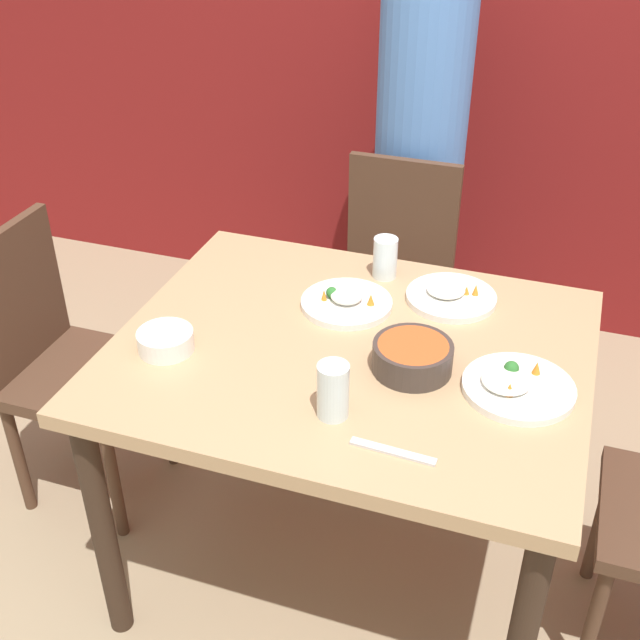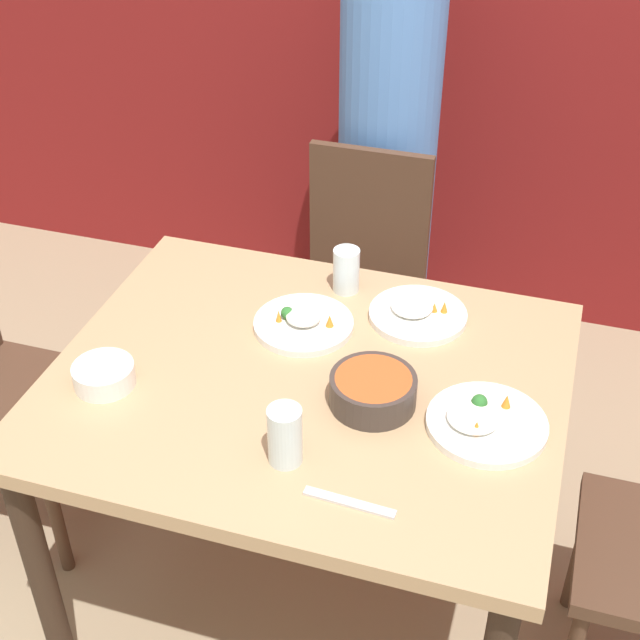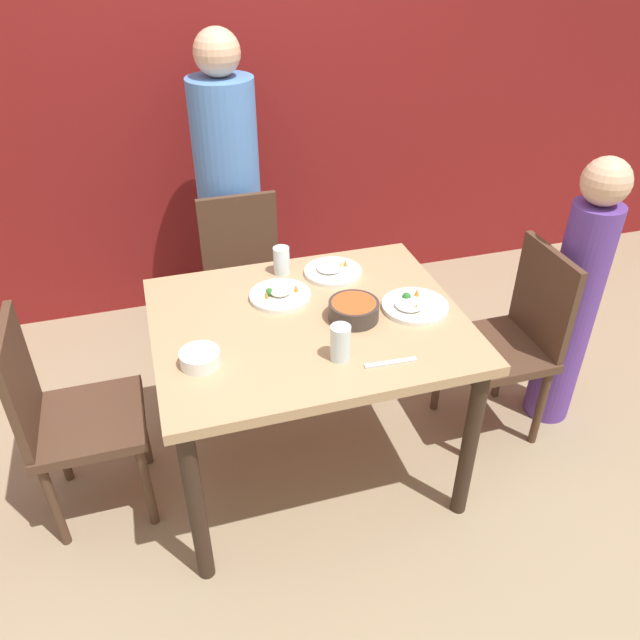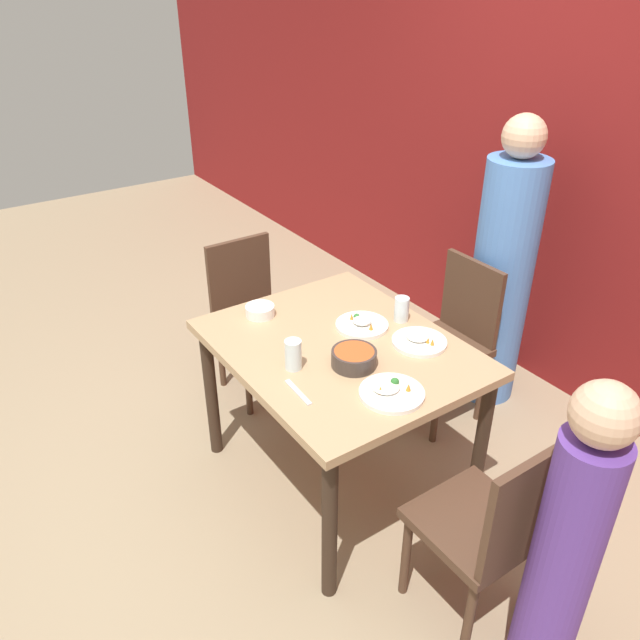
{
  "view_description": "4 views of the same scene",
  "coord_description": "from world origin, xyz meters",
  "px_view_note": "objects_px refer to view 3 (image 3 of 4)",
  "views": [
    {
      "loc": [
        0.44,
        -1.53,
        1.86
      ],
      "look_at": [
        -0.1,
        0.06,
        0.78
      ],
      "focal_mm": 45.0,
      "sensor_mm": 36.0,
      "label": 1
    },
    {
      "loc": [
        0.48,
        -1.44,
        2.02
      ],
      "look_at": [
        0.02,
        0.04,
        0.89
      ],
      "focal_mm": 50.0,
      "sensor_mm": 36.0,
      "label": 2
    },
    {
      "loc": [
        -0.5,
        -1.83,
        2.04
      ],
      "look_at": [
        0.02,
        -0.09,
        0.81
      ],
      "focal_mm": 35.0,
      "sensor_mm": 36.0,
      "label": 3
    },
    {
      "loc": [
        1.83,
        -1.34,
        2.19
      ],
      "look_at": [
        -0.1,
        -0.03,
        0.85
      ],
      "focal_mm": 35.0,
      "sensor_mm": 36.0,
      "label": 4
    }
  ],
  "objects_px": {
    "chair_child_spot": "(511,338)",
    "plate_rice_adult": "(280,295)",
    "glass_water_tall": "(340,343)",
    "person_adult": "(230,207)",
    "bowl_curry": "(354,310)",
    "person_child": "(574,302)",
    "chair_adult_spot": "(246,281)"
  },
  "relations": [
    {
      "from": "chair_child_spot",
      "to": "plate_rice_adult",
      "type": "relative_size",
      "value": 3.71
    },
    {
      "from": "glass_water_tall",
      "to": "person_adult",
      "type": "bearing_deg",
      "value": 95.49
    },
    {
      "from": "person_adult",
      "to": "bowl_curry",
      "type": "relative_size",
      "value": 8.52
    },
    {
      "from": "bowl_curry",
      "to": "person_child",
      "type": "bearing_deg",
      "value": 2.95
    },
    {
      "from": "person_adult",
      "to": "plate_rice_adult",
      "type": "height_order",
      "value": "person_adult"
    },
    {
      "from": "bowl_curry",
      "to": "plate_rice_adult",
      "type": "xyz_separation_m",
      "value": [
        -0.23,
        0.21,
        -0.02
      ]
    },
    {
      "from": "person_child",
      "to": "glass_water_tall",
      "type": "height_order",
      "value": "person_child"
    },
    {
      "from": "chair_adult_spot",
      "to": "glass_water_tall",
      "type": "xyz_separation_m",
      "value": [
        0.13,
        -1.06,
        0.34
      ]
    },
    {
      "from": "chair_child_spot",
      "to": "chair_adult_spot",
      "type": "bearing_deg",
      "value": -128.42
    },
    {
      "from": "chair_child_spot",
      "to": "person_adult",
      "type": "distance_m",
      "value": 1.52
    },
    {
      "from": "person_adult",
      "to": "person_child",
      "type": "bearing_deg",
      "value": -41.42
    },
    {
      "from": "plate_rice_adult",
      "to": "bowl_curry",
      "type": "bearing_deg",
      "value": -43.56
    },
    {
      "from": "chair_adult_spot",
      "to": "glass_water_tall",
      "type": "height_order",
      "value": "glass_water_tall"
    },
    {
      "from": "chair_child_spot",
      "to": "plate_rice_adult",
      "type": "distance_m",
      "value": 1.02
    },
    {
      "from": "chair_adult_spot",
      "to": "person_child",
      "type": "bearing_deg",
      "value": -31.89
    },
    {
      "from": "person_child",
      "to": "plate_rice_adult",
      "type": "bearing_deg",
      "value": 172.58
    },
    {
      "from": "person_adult",
      "to": "person_child",
      "type": "distance_m",
      "value": 1.7
    },
    {
      "from": "person_adult",
      "to": "person_child",
      "type": "height_order",
      "value": "person_adult"
    },
    {
      "from": "bowl_curry",
      "to": "plate_rice_adult",
      "type": "bearing_deg",
      "value": 136.44
    },
    {
      "from": "chair_child_spot",
      "to": "plate_rice_adult",
      "type": "xyz_separation_m",
      "value": [
        -0.97,
        0.16,
        0.29
      ]
    },
    {
      "from": "bowl_curry",
      "to": "person_adult",
      "type": "bearing_deg",
      "value": 102.26
    },
    {
      "from": "bowl_curry",
      "to": "chair_adult_spot",
      "type": "bearing_deg",
      "value": 106.83
    },
    {
      "from": "chair_child_spot",
      "to": "bowl_curry",
      "type": "relative_size",
      "value": 4.76
    },
    {
      "from": "person_adult",
      "to": "glass_water_tall",
      "type": "xyz_separation_m",
      "value": [
        0.13,
        -1.39,
        0.09
      ]
    },
    {
      "from": "person_adult",
      "to": "chair_child_spot",
      "type": "bearing_deg",
      "value": -48.35
    },
    {
      "from": "person_child",
      "to": "glass_water_tall",
      "type": "bearing_deg",
      "value": -166.85
    },
    {
      "from": "chair_child_spot",
      "to": "person_adult",
      "type": "relative_size",
      "value": 0.56
    },
    {
      "from": "glass_water_tall",
      "to": "person_child",
      "type": "bearing_deg",
      "value": 13.15
    },
    {
      "from": "person_child",
      "to": "plate_rice_adult",
      "type": "relative_size",
      "value": 5.25
    },
    {
      "from": "bowl_curry",
      "to": "glass_water_tall",
      "type": "distance_m",
      "value": 0.25
    },
    {
      "from": "chair_adult_spot",
      "to": "glass_water_tall",
      "type": "bearing_deg",
      "value": -82.81
    },
    {
      "from": "plate_rice_adult",
      "to": "glass_water_tall",
      "type": "height_order",
      "value": "glass_water_tall"
    }
  ]
}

